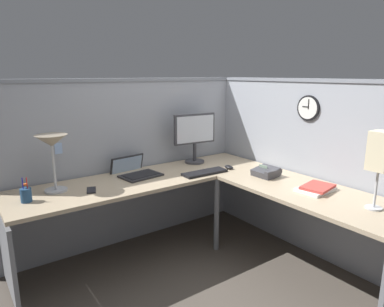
# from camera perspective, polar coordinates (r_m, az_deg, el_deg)

# --- Properties ---
(ground_plane) EXTENTS (6.80, 6.80, 0.00)m
(ground_plane) POSITION_cam_1_polar(r_m,az_deg,el_deg) (3.19, 3.60, -17.43)
(ground_plane) COLOR #4C443D
(cubicle_wall_back) EXTENTS (2.57, 0.12, 1.58)m
(cubicle_wall_back) POSITION_cam_1_polar(r_m,az_deg,el_deg) (3.40, -10.40, -1.20)
(cubicle_wall_back) COLOR #999EA8
(cubicle_wall_back) RESTS_ON ground
(cubicle_wall_right) EXTENTS (0.12, 2.37, 1.58)m
(cubicle_wall_right) POSITION_cam_1_polar(r_m,az_deg,el_deg) (3.32, 18.52, -2.03)
(cubicle_wall_right) COLOR #999EA8
(cubicle_wall_right) RESTS_ON ground
(desk) EXTENTS (2.35, 2.15, 0.73)m
(desk) POSITION_cam_1_polar(r_m,az_deg,el_deg) (2.80, 2.07, -7.58)
(desk) COLOR tan
(desk) RESTS_ON ground
(monitor) EXTENTS (0.46, 0.20, 0.50)m
(monitor) POSITION_cam_1_polar(r_m,az_deg,el_deg) (3.46, 0.46, 3.19)
(monitor) COLOR #38383D
(monitor) RESTS_ON desk
(laptop) EXTENTS (0.39, 0.42, 0.22)m
(laptop) POSITION_cam_1_polar(r_m,az_deg,el_deg) (3.16, -9.51, -2.98)
(laptop) COLOR #232326
(laptop) RESTS_ON desk
(keyboard) EXTENTS (0.43, 0.15, 0.02)m
(keyboard) POSITION_cam_1_polar(r_m,az_deg,el_deg) (3.14, 2.13, -3.18)
(keyboard) COLOR black
(keyboard) RESTS_ON desk
(computer_mouse) EXTENTS (0.06, 0.10, 0.03)m
(computer_mouse) POSITION_cam_1_polar(r_m,az_deg,el_deg) (3.31, 6.14, -2.27)
(computer_mouse) COLOR black
(computer_mouse) RESTS_ON desk
(desk_lamp_dome) EXTENTS (0.24, 0.24, 0.44)m
(desk_lamp_dome) POSITION_cam_1_polar(r_m,az_deg,el_deg) (2.79, -22.25, 1.25)
(desk_lamp_dome) COLOR #B7BABF
(desk_lamp_dome) RESTS_ON desk
(pen_cup) EXTENTS (0.08, 0.08, 0.18)m
(pen_cup) POSITION_cam_1_polar(r_m,az_deg,el_deg) (2.72, -25.84, -6.20)
(pen_cup) COLOR navy
(pen_cup) RESTS_ON desk
(cell_phone) EXTENTS (0.11, 0.16, 0.01)m
(cell_phone) POSITION_cam_1_polar(r_m,az_deg,el_deg) (2.80, -16.36, -5.85)
(cell_phone) COLOR black
(cell_phone) RESTS_ON desk
(office_phone) EXTENTS (0.19, 0.21, 0.11)m
(office_phone) POSITION_cam_1_polar(r_m,az_deg,el_deg) (3.11, 12.25, -3.09)
(office_phone) COLOR #38383D
(office_phone) RESTS_ON desk
(book_stack) EXTENTS (0.31, 0.24, 0.04)m
(book_stack) POSITION_cam_1_polar(r_m,az_deg,el_deg) (2.85, 19.92, -5.46)
(book_stack) COLOR silver
(book_stack) RESTS_ON desk
(desk_lamp_paper) EXTENTS (0.13, 0.13, 0.53)m
(desk_lamp_paper) POSITION_cam_1_polar(r_m,az_deg,el_deg) (2.55, 28.81, 0.00)
(desk_lamp_paper) COLOR #B7BABF
(desk_lamp_paper) RESTS_ON desk
(wall_clock) EXTENTS (0.04, 0.22, 0.22)m
(wall_clock) POSITION_cam_1_polar(r_m,az_deg,el_deg) (3.17, 18.79, 7.17)
(wall_clock) COLOR black
(pinned_note_leftmost) EXTENTS (0.06, 0.00, 0.09)m
(pinned_note_leftmost) POSITION_cam_1_polar(r_m,az_deg,el_deg) (3.08, -21.29, 0.79)
(pinned_note_leftmost) COLOR #99B7E5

